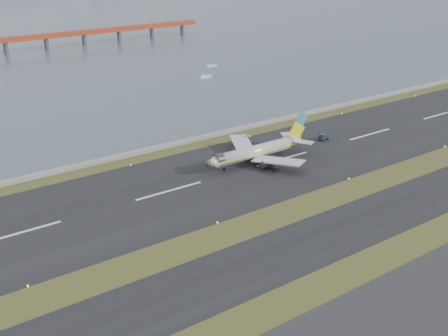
# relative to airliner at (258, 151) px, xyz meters

# --- Properties ---
(ground) EXTENTS (1000.00, 1000.00, 0.00)m
(ground) POSITION_rel_airliner_xyz_m (-32.73, -32.92, -3.46)
(ground) COLOR #364A1A
(ground) RESTS_ON ground
(taxiway_strip) EXTENTS (1000.00, 18.00, 0.10)m
(taxiway_strip) POSITION_rel_airliner_xyz_m (-32.73, -44.92, -3.41)
(taxiway_strip) COLOR black
(taxiway_strip) RESTS_ON ground
(runway_strip) EXTENTS (1000.00, 45.00, 0.10)m
(runway_strip) POSITION_rel_airliner_xyz_m (-32.73, -2.92, -3.41)
(runway_strip) COLOR black
(runway_strip) RESTS_ON ground
(seawall) EXTENTS (1000.00, 2.50, 1.00)m
(seawall) POSITION_rel_airliner_xyz_m (-32.73, 27.08, -2.96)
(seawall) COLOR gray
(seawall) RESTS_ON ground
(red_pier) EXTENTS (260.00, 5.00, 10.20)m
(red_pier) POSITION_rel_airliner_xyz_m (-12.73, 217.08, 3.82)
(red_pier) COLOR #AC3D1D
(red_pier) RESTS_ON ground
(airliner) EXTENTS (38.52, 32.89, 12.80)m
(airliner) POSITION_rel_airliner_xyz_m (0.00, 0.00, 0.00)
(airliner) COLOR silver
(airliner) RESTS_ON ground
(pushback_tug) EXTENTS (3.56, 2.28, 2.18)m
(pushback_tug) POSITION_rel_airliner_xyz_m (29.92, 2.32, -2.40)
(pushback_tug) COLOR #15233B
(pushback_tug) RESTS_ON ground
(workboat_near) EXTENTS (7.26, 3.15, 1.71)m
(workboat_near) POSITION_rel_airliner_xyz_m (47.92, 100.34, -2.92)
(workboat_near) COLOR white
(workboat_near) RESTS_ON ground
(workboat_far) EXTENTS (6.28, 2.13, 1.51)m
(workboat_far) POSITION_rel_airliner_xyz_m (64.50, 119.23, -2.98)
(workboat_far) COLOR white
(workboat_far) RESTS_ON ground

